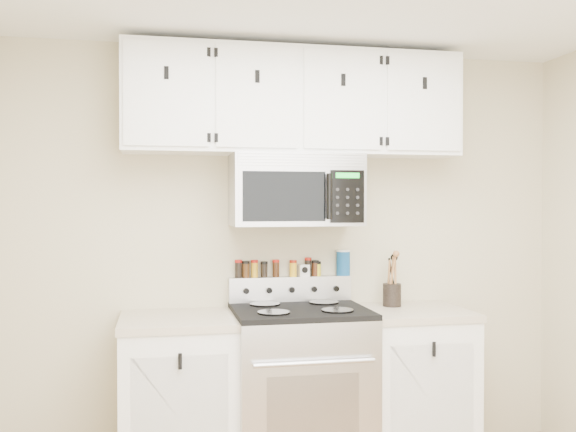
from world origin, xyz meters
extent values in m
cube|color=#BDB48E|center=(0.00, 1.75, 1.25)|extent=(3.50, 0.01, 2.50)
cube|color=#B7B7BA|center=(0.00, 1.43, 0.46)|extent=(0.76, 0.65, 0.92)
cube|color=black|center=(0.00, 1.11, 0.45)|extent=(0.50, 0.02, 0.40)
cube|color=black|center=(0.00, 1.43, 0.94)|extent=(0.76, 0.65, 0.03)
cube|color=#B7B7BA|center=(0.00, 1.71, 1.03)|extent=(0.76, 0.08, 0.15)
cylinder|color=black|center=(-0.18, 1.28, 0.96)|extent=(0.18, 0.18, 0.01)
cylinder|color=black|center=(0.18, 1.28, 0.96)|extent=(0.18, 0.18, 0.01)
cylinder|color=black|center=(-0.18, 1.57, 0.96)|extent=(0.18, 0.18, 0.01)
cylinder|color=black|center=(0.18, 1.57, 0.96)|extent=(0.18, 0.18, 0.01)
cube|color=white|center=(-0.69, 1.45, 0.44)|extent=(0.62, 0.60, 0.88)
cube|color=tan|center=(-0.69, 1.45, 0.90)|extent=(0.64, 0.62, 0.04)
cube|color=white|center=(0.69, 1.45, 0.44)|extent=(0.62, 0.60, 0.88)
cube|color=tan|center=(0.69, 1.45, 0.90)|extent=(0.64, 0.62, 0.04)
cube|color=#9E9EA3|center=(0.00, 1.56, 1.63)|extent=(0.76, 0.38, 0.42)
cube|color=#B7B7BA|center=(0.00, 1.36, 1.80)|extent=(0.73, 0.01, 0.08)
cube|color=black|center=(-0.10, 1.36, 1.59)|extent=(0.47, 0.01, 0.28)
cube|color=black|center=(0.26, 1.36, 1.59)|extent=(0.20, 0.01, 0.30)
cylinder|color=black|center=(0.15, 1.33, 1.59)|extent=(0.03, 0.03, 0.26)
cube|color=white|center=(0.00, 1.58, 2.15)|extent=(2.00, 0.33, 0.62)
cube|color=white|center=(-0.75, 1.41, 2.15)|extent=(0.46, 0.01, 0.57)
cube|color=black|center=(-0.75, 1.41, 2.26)|extent=(0.02, 0.01, 0.07)
cube|color=white|center=(-0.25, 1.41, 2.15)|extent=(0.46, 0.01, 0.57)
cube|color=black|center=(-0.25, 1.41, 2.26)|extent=(0.03, 0.01, 0.07)
cube|color=white|center=(0.25, 1.41, 2.15)|extent=(0.46, 0.01, 0.57)
cube|color=black|center=(0.25, 1.41, 2.26)|extent=(0.03, 0.01, 0.07)
cube|color=white|center=(0.75, 1.41, 2.15)|extent=(0.46, 0.01, 0.57)
cube|color=black|center=(0.75, 1.41, 2.26)|extent=(0.02, 0.01, 0.07)
cylinder|color=black|center=(0.61, 1.56, 0.99)|extent=(0.11, 0.11, 0.14)
cylinder|color=#946235|center=(0.61, 1.56, 1.10)|extent=(0.01, 0.01, 0.26)
cylinder|color=#946235|center=(0.63, 1.55, 1.11)|extent=(0.01, 0.01, 0.28)
cylinder|color=#946235|center=(0.59, 1.57, 1.09)|extent=(0.01, 0.01, 0.24)
cylinder|color=black|center=(0.62, 1.58, 1.09)|extent=(0.01, 0.01, 0.25)
cylinder|color=#946235|center=(0.60, 1.54, 1.10)|extent=(0.01, 0.01, 0.27)
cube|color=white|center=(0.09, 1.71, 1.14)|extent=(0.07, 0.06, 0.07)
cylinder|color=#134C86|center=(0.34, 1.71, 1.17)|extent=(0.09, 0.09, 0.15)
cylinder|color=white|center=(0.34, 1.71, 1.25)|extent=(0.09, 0.09, 0.01)
cylinder|color=black|center=(-0.32, 1.71, 1.15)|extent=(0.04, 0.04, 0.09)
cylinder|color=#9E100C|center=(-0.32, 1.71, 1.20)|extent=(0.04, 0.04, 0.02)
cylinder|color=#432610|center=(-0.27, 1.71, 1.14)|extent=(0.04, 0.04, 0.08)
cylinder|color=black|center=(-0.27, 1.71, 1.19)|extent=(0.05, 0.05, 0.02)
cylinder|color=gold|center=(-0.22, 1.71, 1.14)|extent=(0.04, 0.04, 0.09)
cylinder|color=#A1110C|center=(-0.22, 1.71, 1.20)|extent=(0.04, 0.04, 0.02)
cylinder|color=black|center=(-0.16, 1.71, 1.14)|extent=(0.04, 0.04, 0.08)
cylinder|color=black|center=(-0.16, 1.71, 1.19)|extent=(0.04, 0.04, 0.02)
cylinder|color=#381D0D|center=(-0.09, 1.71, 1.14)|extent=(0.04, 0.04, 0.09)
cylinder|color=#B0180D|center=(-0.09, 1.71, 1.20)|extent=(0.04, 0.04, 0.02)
cylinder|color=yellow|center=(0.02, 1.71, 1.14)|extent=(0.04, 0.04, 0.08)
cylinder|color=maroon|center=(0.02, 1.71, 1.19)|extent=(0.05, 0.05, 0.02)
cylinder|color=black|center=(0.11, 1.71, 1.15)|extent=(0.04, 0.04, 0.10)
cylinder|color=#9E160C|center=(0.11, 1.71, 1.21)|extent=(0.04, 0.04, 0.02)
cylinder|color=#462110|center=(0.16, 1.71, 1.14)|extent=(0.04, 0.04, 0.08)
cylinder|color=black|center=(0.16, 1.71, 1.19)|extent=(0.05, 0.05, 0.02)
cylinder|color=yellow|center=(0.17, 1.71, 1.14)|extent=(0.04, 0.04, 0.07)
cylinder|color=black|center=(0.17, 1.71, 1.18)|extent=(0.04, 0.04, 0.02)
camera|label=1|loc=(-0.80, -2.15, 1.54)|focal=40.00mm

